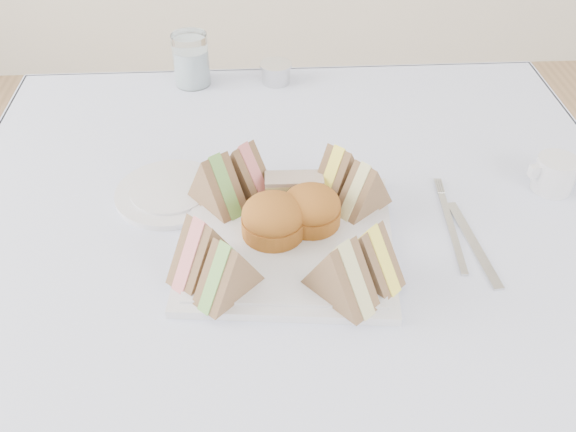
{
  "coord_description": "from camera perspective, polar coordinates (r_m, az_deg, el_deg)",
  "views": [
    {
      "loc": [
        -0.06,
        -0.68,
        1.34
      ],
      "look_at": [
        -0.02,
        -0.02,
        0.8
      ],
      "focal_mm": 40.0,
      "sensor_mm": 36.0,
      "label": 1
    }
  ],
  "objects": [
    {
      "name": "table",
      "position": [
        1.18,
        0.84,
        -15.45
      ],
      "size": [
        0.9,
        0.9,
        0.74
      ],
      "primitive_type": "cube",
      "color": "brown",
      "rests_on": "floor"
    },
    {
      "name": "tablecloth",
      "position": [
        0.9,
        1.06,
        -1.79
      ],
      "size": [
        1.02,
        1.02,
        0.01
      ],
      "primitive_type": "cube",
      "color": "white",
      "rests_on": "table"
    },
    {
      "name": "serving_plate",
      "position": [
        0.88,
        0.0,
        -2.2
      ],
      "size": [
        0.31,
        0.31,
        0.01
      ],
      "primitive_type": "cube",
      "rotation": [
        0.0,
        0.0,
        -0.1
      ],
      "color": "silver",
      "rests_on": "tablecloth"
    },
    {
      "name": "sandwich_fl_a",
      "position": [
        0.81,
        -7.64,
        -2.62
      ],
      "size": [
        0.1,
        0.1,
        0.09
      ],
      "primitive_type": null,
      "rotation": [
        0.0,
        0.0,
        0.82
      ],
      "color": "#8E6E50",
      "rests_on": "serving_plate"
    },
    {
      "name": "sandwich_fl_b",
      "position": [
        0.78,
        -5.39,
        -4.64
      ],
      "size": [
        0.09,
        0.09,
        0.08
      ],
      "primitive_type": null,
      "rotation": [
        0.0,
        0.0,
        0.8
      ],
      "color": "#8E6E50",
      "rests_on": "serving_plate"
    },
    {
      "name": "sandwich_fr_a",
      "position": [
        0.8,
        7.27,
        -3.17
      ],
      "size": [
        0.09,
        0.1,
        0.08
      ],
      "primitive_type": null,
      "rotation": [
        0.0,
        0.0,
        -0.82
      ],
      "color": "#8E6E50",
      "rests_on": "serving_plate"
    },
    {
      "name": "sandwich_fr_b",
      "position": [
        0.77,
        4.76,
        -4.77
      ],
      "size": [
        0.1,
        0.1,
        0.09
      ],
      "primitive_type": null,
      "rotation": [
        0.0,
        0.0,
        -0.88
      ],
      "color": "#8E6E50",
      "rests_on": "serving_plate"
    },
    {
      "name": "sandwich_bl_a",
      "position": [
        0.92,
        -6.39,
        3.16
      ],
      "size": [
        0.09,
        0.1,
        0.09
      ],
      "primitive_type": null,
      "rotation": [
        0.0,
        0.0,
        2.21
      ],
      "color": "#8E6E50",
      "rests_on": "serving_plate"
    },
    {
      "name": "sandwich_bl_b",
      "position": [
        0.94,
        -3.91,
        4.31
      ],
      "size": [
        0.1,
        0.09,
        0.08
      ],
      "primitive_type": null,
      "rotation": [
        0.0,
        0.0,
        2.36
      ],
      "color": "#8E6E50",
      "rests_on": "serving_plate"
    },
    {
      "name": "sandwich_br_a",
      "position": [
        0.91,
        6.79,
        2.61
      ],
      "size": [
        0.09,
        0.09,
        0.08
      ],
      "primitive_type": null,
      "rotation": [
        0.0,
        0.0,
        -2.44
      ],
      "color": "#8E6E50",
      "rests_on": "serving_plate"
    },
    {
      "name": "sandwich_br_b",
      "position": [
        0.94,
        4.49,
        4.07
      ],
      "size": [
        0.09,
        0.1,
        0.08
      ],
      "primitive_type": null,
      "rotation": [
        0.0,
        0.0,
        -2.32
      ],
      "color": "#8E6E50",
      "rests_on": "serving_plate"
    },
    {
      "name": "scone_left",
      "position": [
        0.87,
        -1.33,
        -0.19
      ],
      "size": [
        0.11,
        0.11,
        0.06
      ],
      "primitive_type": "cylinder",
      "rotation": [
        0.0,
        0.0,
        -0.24
      ],
      "color": "#9D4E1B",
      "rests_on": "serving_plate"
    },
    {
      "name": "scone_right",
      "position": [
        0.88,
        2.07,
        0.69
      ],
      "size": [
        0.09,
        0.09,
        0.06
      ],
      "primitive_type": "cylinder",
      "rotation": [
        0.0,
        0.0,
        0.13
      ],
      "color": "#9D4E1B",
      "rests_on": "serving_plate"
    },
    {
      "name": "pastry_slice",
      "position": [
        0.93,
        0.54,
        2.52
      ],
      "size": [
        0.09,
        0.04,
        0.04
      ],
      "primitive_type": "cube",
      "rotation": [
        0.0,
        0.0,
        -0.02
      ],
      "color": "tan",
      "rests_on": "serving_plate"
    },
    {
      "name": "side_plate",
      "position": [
        0.99,
        -10.4,
        2.01
      ],
      "size": [
        0.2,
        0.2,
        0.01
      ],
      "primitive_type": "cylinder",
      "rotation": [
        0.0,
        0.0,
        -0.23
      ],
      "color": "silver",
      "rests_on": "tablecloth"
    },
    {
      "name": "water_glass",
      "position": [
        1.26,
        -8.62,
        13.58
      ],
      "size": [
        0.07,
        0.07,
        0.1
      ],
      "primitive_type": "cylinder",
      "rotation": [
        0.0,
        0.0,
        -0.01
      ],
      "color": "white",
      "rests_on": "tablecloth"
    },
    {
      "name": "tea_strainer",
      "position": [
        1.27,
        -1.08,
        12.52
      ],
      "size": [
        0.08,
        0.08,
        0.03
      ],
      "primitive_type": "cylinder",
      "rotation": [
        0.0,
        0.0,
        0.23
      ],
      "color": "beige",
      "rests_on": "tablecloth"
    },
    {
      "name": "knife",
      "position": [
        0.92,
        16.14,
        -2.34
      ],
      "size": [
        0.03,
        0.18,
        0.0
      ],
      "primitive_type": "cube",
      "rotation": [
        0.0,
        0.0,
        0.1
      ],
      "color": "beige",
      "rests_on": "tablecloth"
    },
    {
      "name": "fork",
      "position": [
        0.93,
        14.38,
        -1.33
      ],
      "size": [
        0.02,
        0.18,
        0.0
      ],
      "primitive_type": "cube",
      "rotation": [
        0.0,
        0.0,
        -0.06
      ],
      "color": "beige",
      "rests_on": "tablecloth"
    },
    {
      "name": "creamer_jug",
      "position": [
        1.05,
        22.62,
        3.46
      ],
      "size": [
        0.07,
        0.07,
        0.05
      ],
      "primitive_type": "cylinder",
      "rotation": [
        0.0,
        0.0,
        0.14
      ],
      "color": "silver",
      "rests_on": "tablecloth"
    }
  ]
}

